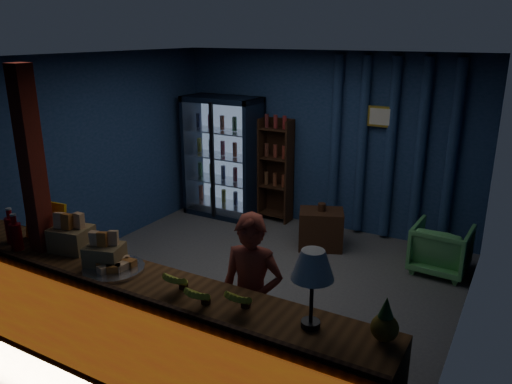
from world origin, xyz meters
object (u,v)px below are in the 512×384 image
shopkeeper (251,299)px  table_lamp (313,268)px  green_chair (441,248)px  pastry_tray (114,267)px

shopkeeper → table_lamp: (0.71, -0.44, 0.65)m
green_chair → pastry_tray: 3.98m
shopkeeper → pastry_tray: size_ratio=2.89×
green_chair → shopkeeper: bearing=72.8°
pastry_tray → shopkeeper: bearing=24.5°
shopkeeper → table_lamp: 1.06m
shopkeeper → pastry_tray: shopkeeper is taller
table_lamp → shopkeeper: bearing=148.5°
pastry_tray → table_lamp: 1.80m
pastry_tray → green_chair: bearing=58.1°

